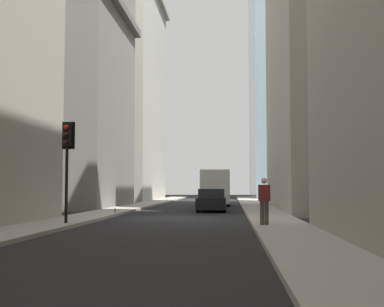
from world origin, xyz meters
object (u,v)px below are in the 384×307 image
(sedan_black, at_px, (212,201))
(traffic_light_foreground, at_px, (67,148))
(delivery_truck, at_px, (216,188))
(pedestrian, at_px, (264,199))
(discarded_bottle, at_px, (115,210))

(sedan_black, relative_size, traffic_light_foreground, 1.07)
(delivery_truck, height_order, traffic_light_foreground, traffic_light_foreground)
(traffic_light_foreground, xyz_separation_m, pedestrian, (-0.38, -7.73, -1.99))
(discarded_bottle, bearing_deg, pedestrian, -138.01)
(sedan_black, xyz_separation_m, pedestrian, (-12.57, -2.43, 0.44))
(traffic_light_foreground, bearing_deg, delivery_truck, -13.86)
(sedan_black, xyz_separation_m, discarded_bottle, (-4.07, 5.22, -0.42))
(traffic_light_foreground, distance_m, pedestrian, 7.99)
(pedestrian, bearing_deg, delivery_truck, 6.35)
(discarded_bottle, bearing_deg, sedan_black, -52.04)
(pedestrian, distance_m, discarded_bottle, 11.47)
(delivery_truck, bearing_deg, traffic_light_foreground, 166.14)
(discarded_bottle, bearing_deg, delivery_truck, -21.33)
(delivery_truck, xyz_separation_m, discarded_bottle, (-13.37, 5.22, -1.21))
(delivery_truck, relative_size, pedestrian, 3.67)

